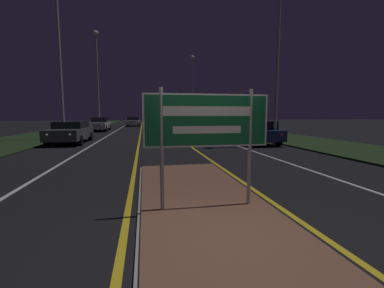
{
  "coord_description": "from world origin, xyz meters",
  "views": [
    {
      "loc": [
        -1.13,
        -3.26,
        1.82
      ],
      "look_at": [
        0.0,
        2.77,
        1.12
      ],
      "focal_mm": 24.0,
      "sensor_mm": 36.0,
      "label": 1
    }
  ],
  "objects_px": {
    "car_receding_1": "(177,124)",
    "car_approaching_0": "(71,132)",
    "car_approaching_1": "(100,124)",
    "streetlight_right_near": "(279,22)",
    "highway_sign": "(207,125)",
    "streetlight_left_near": "(59,44)",
    "streetlight_right_far": "(193,80)",
    "streetlight_left_far": "(97,66)",
    "car_approaching_2": "(133,121)",
    "car_receding_2": "(186,121)",
    "car_receding_0": "(255,132)"
  },
  "relations": [
    {
      "from": "car_receding_1",
      "to": "car_approaching_0",
      "type": "relative_size",
      "value": 0.87
    },
    {
      "from": "car_approaching_1",
      "to": "streetlight_right_near",
      "type": "bearing_deg",
      "value": -53.12
    },
    {
      "from": "highway_sign",
      "to": "car_receding_1",
      "type": "distance_m",
      "value": 23.61
    },
    {
      "from": "streetlight_left_near",
      "to": "car_receding_1",
      "type": "bearing_deg",
      "value": 43.0
    },
    {
      "from": "car_approaching_1",
      "to": "car_approaching_0",
      "type": "bearing_deg",
      "value": -89.29
    },
    {
      "from": "highway_sign",
      "to": "streetlight_right_far",
      "type": "height_order",
      "value": "streetlight_right_far"
    },
    {
      "from": "highway_sign",
      "to": "streetlight_right_far",
      "type": "relative_size",
      "value": 0.22
    },
    {
      "from": "streetlight_left_far",
      "to": "car_approaching_2",
      "type": "relative_size",
      "value": 2.36
    },
    {
      "from": "car_approaching_2",
      "to": "car_receding_2",
      "type": "bearing_deg",
      "value": -7.27
    },
    {
      "from": "streetlight_left_near",
      "to": "car_approaching_0",
      "type": "distance_m",
      "value": 6.26
    },
    {
      "from": "car_receding_0",
      "to": "car_receding_2",
      "type": "relative_size",
      "value": 0.94
    },
    {
      "from": "streetlight_left_far",
      "to": "streetlight_right_near",
      "type": "distance_m",
      "value": 22.15
    },
    {
      "from": "streetlight_left_near",
      "to": "streetlight_left_far",
      "type": "xyz_separation_m",
      "value": [
        0.42,
        12.36,
        0.84
      ]
    },
    {
      "from": "car_approaching_0",
      "to": "car_approaching_2",
      "type": "xyz_separation_m",
      "value": [
        2.93,
        24.08,
        0.01
      ]
    },
    {
      "from": "car_receding_2",
      "to": "car_approaching_2",
      "type": "bearing_deg",
      "value": 172.73
    },
    {
      "from": "streetlight_left_near",
      "to": "car_approaching_2",
      "type": "bearing_deg",
      "value": 79.98
    },
    {
      "from": "car_approaching_1",
      "to": "highway_sign",
      "type": "bearing_deg",
      "value": -76.87
    },
    {
      "from": "streetlight_right_near",
      "to": "car_approaching_2",
      "type": "height_order",
      "value": "streetlight_right_near"
    },
    {
      "from": "streetlight_right_near",
      "to": "car_receding_0",
      "type": "bearing_deg",
      "value": 108.64
    },
    {
      "from": "car_receding_0",
      "to": "highway_sign",
      "type": "bearing_deg",
      "value": -118.67
    },
    {
      "from": "streetlight_right_far",
      "to": "streetlight_left_far",
      "type": "bearing_deg",
      "value": -149.43
    },
    {
      "from": "streetlight_left_near",
      "to": "streetlight_right_far",
      "type": "relative_size",
      "value": 1.04
    },
    {
      "from": "streetlight_right_near",
      "to": "streetlight_right_far",
      "type": "bearing_deg",
      "value": 89.8
    },
    {
      "from": "highway_sign",
      "to": "car_approaching_2",
      "type": "bearing_deg",
      "value": 94.31
    },
    {
      "from": "streetlight_left_near",
      "to": "streetlight_right_near",
      "type": "distance_m",
      "value": 14.23
    },
    {
      "from": "streetlight_left_near",
      "to": "car_approaching_0",
      "type": "bearing_deg",
      "value": -64.17
    },
    {
      "from": "streetlight_left_far",
      "to": "streetlight_left_near",
      "type": "bearing_deg",
      "value": -91.96
    },
    {
      "from": "car_receding_2",
      "to": "car_approaching_1",
      "type": "relative_size",
      "value": 0.99
    },
    {
      "from": "streetlight_right_near",
      "to": "streetlight_left_near",
      "type": "bearing_deg",
      "value": 155.46
    },
    {
      "from": "streetlight_right_far",
      "to": "car_approaching_2",
      "type": "relative_size",
      "value": 2.23
    },
    {
      "from": "highway_sign",
      "to": "streetlight_right_near",
      "type": "relative_size",
      "value": 0.23
    },
    {
      "from": "streetlight_left_near",
      "to": "car_receding_1",
      "type": "distance_m",
      "value": 13.79
    },
    {
      "from": "car_approaching_2",
      "to": "highway_sign",
      "type": "bearing_deg",
      "value": -85.69
    },
    {
      "from": "car_approaching_0",
      "to": "streetlight_left_far",
      "type": "bearing_deg",
      "value": 92.18
    },
    {
      "from": "car_receding_1",
      "to": "car_approaching_2",
      "type": "height_order",
      "value": "car_receding_1"
    },
    {
      "from": "car_receding_1",
      "to": "car_approaching_1",
      "type": "distance_m",
      "value": 8.51
    },
    {
      "from": "highway_sign",
      "to": "car_approaching_1",
      "type": "xyz_separation_m",
      "value": [
        -5.87,
        25.19,
        -0.84
      ]
    },
    {
      "from": "streetlight_left_near",
      "to": "car_receding_1",
      "type": "height_order",
      "value": "streetlight_left_near"
    },
    {
      "from": "car_receding_0",
      "to": "car_approaching_1",
      "type": "height_order",
      "value": "car_approaching_1"
    },
    {
      "from": "car_receding_1",
      "to": "streetlight_left_far",
      "type": "bearing_deg",
      "value": 156.32
    },
    {
      "from": "car_approaching_0",
      "to": "car_approaching_2",
      "type": "relative_size",
      "value": 1.01
    },
    {
      "from": "car_receding_0",
      "to": "car_approaching_2",
      "type": "height_order",
      "value": "car_approaching_2"
    },
    {
      "from": "car_approaching_0",
      "to": "streetlight_left_near",
      "type": "bearing_deg",
      "value": 115.83
    },
    {
      "from": "car_receding_2",
      "to": "car_approaching_2",
      "type": "xyz_separation_m",
      "value": [
        -8.33,
        1.06,
        -0.01
      ]
    },
    {
      "from": "streetlight_right_far",
      "to": "car_approaching_0",
      "type": "relative_size",
      "value": 2.21
    },
    {
      "from": "streetlight_left_far",
      "to": "car_approaching_0",
      "type": "xyz_separation_m",
      "value": [
        0.55,
        -14.36,
        -6.69
      ]
    },
    {
      "from": "streetlight_right_near",
      "to": "car_approaching_1",
      "type": "height_order",
      "value": "streetlight_right_near"
    },
    {
      "from": "streetlight_right_far",
      "to": "car_receding_2",
      "type": "bearing_deg",
      "value": 123.45
    },
    {
      "from": "streetlight_right_far",
      "to": "car_receding_0",
      "type": "distance_m",
      "value": 25.05
    },
    {
      "from": "car_receding_2",
      "to": "car_approaching_0",
      "type": "relative_size",
      "value": 0.98
    }
  ]
}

